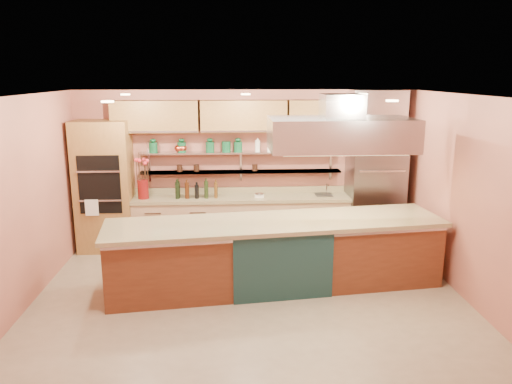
{
  "coord_description": "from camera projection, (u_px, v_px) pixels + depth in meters",
  "views": [
    {
      "loc": [
        -0.27,
        -6.47,
        3.06
      ],
      "look_at": [
        0.14,
        1.0,
        1.29
      ],
      "focal_mm": 35.0,
      "sensor_mm": 36.0,
      "label": 1
    }
  ],
  "objects": [
    {
      "name": "refrigerator",
      "position": [
        375.0,
        189.0,
        8.97
      ],
      "size": [
        0.95,
        0.72,
        2.1
      ],
      "primitive_type": "cube",
      "color": "slate",
      "rests_on": "floor"
    },
    {
      "name": "upper_cabinets",
      "position": [
        244.0,
        116.0,
        8.72
      ],
      "size": [
        4.6,
        0.36,
        0.55
      ],
      "primitive_type": "cube",
      "color": "olive",
      "rests_on": "wall_back"
    },
    {
      "name": "wall_left",
      "position": [
        21.0,
        205.0,
        6.52
      ],
      "size": [
        0.04,
        5.0,
        2.8
      ],
      "primitive_type": "cube",
      "color": "#B76B56",
      "rests_on": "floor"
    },
    {
      "name": "back_counter",
      "position": [
        242.0,
        221.0,
        9.03
      ],
      "size": [
        3.84,
        0.64,
        0.93
      ],
      "primitive_type": "cube",
      "color": "tan",
      "rests_on": "floor"
    },
    {
      "name": "flower_vase",
      "position": [
        143.0,
        189.0,
        8.75
      ],
      "size": [
        0.23,
        0.23,
        0.33
      ],
      "primitive_type": "cylinder",
      "rotation": [
        0.0,
        0.0,
        0.23
      ],
      "color": "maroon",
      "rests_on": "back_counter"
    },
    {
      "name": "floor",
      "position": [
        250.0,
        299.0,
        7.01
      ],
      "size": [
        6.0,
        5.0,
        0.02
      ],
      "primitive_type": "cube",
      "color": "tan",
      "rests_on": "ground"
    },
    {
      "name": "ceiling",
      "position": [
        249.0,
        95.0,
        6.36
      ],
      "size": [
        6.0,
        5.0,
        0.02
      ],
      "primitive_type": "cube",
      "color": "black",
      "rests_on": "wall_back"
    },
    {
      "name": "oil_bottle_cluster",
      "position": [
        197.0,
        191.0,
        8.81
      ],
      "size": [
        0.83,
        0.45,
        0.26
      ],
      "primitive_type": "cube",
      "rotation": [
        0.0,
        0.0,
        0.3
      ],
      "color": "black",
      "rests_on": "back_counter"
    },
    {
      "name": "kitchen_scale",
      "position": [
        259.0,
        194.0,
        8.89
      ],
      "size": [
        0.16,
        0.12,
        0.09
      ],
      "primitive_type": "cube",
      "rotation": [
        0.0,
        0.0,
        -0.02
      ],
      "color": "white",
      "rests_on": "back_counter"
    },
    {
      "name": "green_canister",
      "position": [
        226.0,
        147.0,
        8.88
      ],
      "size": [
        0.17,
        0.17,
        0.19
      ],
      "primitive_type": "cylinder",
      "rotation": [
        0.0,
        0.0,
        0.08
      ],
      "color": "#104C2A",
      "rests_on": "wall_shelf_upper"
    },
    {
      "name": "range_hood",
      "position": [
        341.0,
        134.0,
        6.96
      ],
      "size": [
        2.0,
        1.0,
        0.45
      ],
      "primitive_type": "cube",
      "color": "#B8BCC0",
      "rests_on": "ceiling"
    },
    {
      "name": "island",
      "position": [
        276.0,
        253.0,
        7.32
      ],
      "size": [
        4.88,
        1.63,
        1.0
      ],
      "primitive_type": "cube",
      "rotation": [
        0.0,
        0.0,
        0.12
      ],
      "color": "brown",
      "rests_on": "floor"
    },
    {
      "name": "ceiling_downlights",
      "position": [
        248.0,
        97.0,
        6.56
      ],
      "size": [
        4.0,
        2.8,
        0.02
      ],
      "primitive_type": "cube",
      "color": "#FFE5A5",
      "rests_on": "ceiling"
    },
    {
      "name": "copper_kettle",
      "position": [
        179.0,
        148.0,
        8.84
      ],
      "size": [
        0.22,
        0.22,
        0.14
      ],
      "primitive_type": "ellipsoid",
      "rotation": [
        0.0,
        0.0,
        0.38
      ],
      "color": "#D64B31",
      "rests_on": "wall_shelf_upper"
    },
    {
      "name": "wall_back",
      "position": [
        244.0,
        168.0,
        9.11
      ],
      "size": [
        6.0,
        0.04,
        2.8
      ],
      "primitive_type": "cube",
      "color": "#B76B56",
      "rests_on": "floor"
    },
    {
      "name": "wall_right",
      "position": [
        467.0,
        199.0,
        6.85
      ],
      "size": [
        0.04,
        5.0,
        2.8
      ],
      "primitive_type": "cube",
      "color": "#B76B56",
      "rests_on": "floor"
    },
    {
      "name": "oven_stack",
      "position": [
        105.0,
        186.0,
        8.73
      ],
      "size": [
        0.95,
        0.64,
        2.3
      ],
      "primitive_type": "cube",
      "color": "olive",
      "rests_on": "floor"
    },
    {
      "name": "wall_front",
      "position": [
        262.0,
        274.0,
        4.26
      ],
      "size": [
        6.0,
        0.04,
        2.8
      ],
      "primitive_type": "cube",
      "color": "#B76B56",
      "rests_on": "floor"
    },
    {
      "name": "bar_faucet",
      "position": [
        327.0,
        189.0,
        9.04
      ],
      "size": [
        0.03,
        0.03,
        0.21
      ],
      "primitive_type": "cylinder",
      "rotation": [
        0.0,
        0.0,
        -0.1
      ],
      "color": "silver",
      "rests_on": "back_counter"
    },
    {
      "name": "wall_shelf_lower",
      "position": [
        241.0,
        172.0,
        9.0
      ],
      "size": [
        3.6,
        0.26,
        0.03
      ],
      "primitive_type": "cube",
      "color": "#B8BCC0",
      "rests_on": "wall_back"
    },
    {
      "name": "wall_shelf_upper",
      "position": [
        241.0,
        152.0,
        8.92
      ],
      "size": [
        3.6,
        0.26,
        0.03
      ],
      "primitive_type": "cube",
      "color": "#B8BCC0",
      "rests_on": "wall_back"
    }
  ]
}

